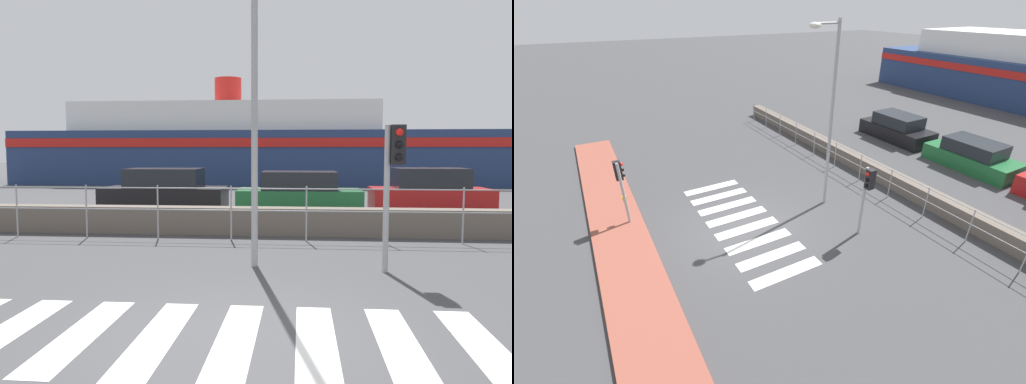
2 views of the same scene
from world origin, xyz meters
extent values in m
plane|color=#424244|center=(0.00, 0.00, 0.00)|extent=(160.00, 160.00, 0.00)
cube|color=silver|center=(-2.67, 0.00, 0.00)|extent=(0.45, 2.40, 0.01)
cube|color=silver|center=(-1.77, 0.00, 0.00)|extent=(0.45, 2.40, 0.01)
cube|color=silver|center=(-0.87, 0.00, 0.00)|extent=(0.45, 2.40, 0.01)
cube|color=silver|center=(0.03, 0.00, 0.00)|extent=(0.45, 2.40, 0.01)
cube|color=silver|center=(0.93, 0.00, 0.00)|extent=(0.45, 2.40, 0.01)
cube|color=silver|center=(1.83, 0.00, 0.00)|extent=(0.45, 2.40, 0.01)
cube|color=silver|center=(2.73, 0.00, 0.00)|extent=(0.45, 2.40, 0.01)
cube|color=#6B6056|center=(0.00, 7.05, 0.34)|extent=(25.59, 0.55, 0.69)
cylinder|color=#9EA0A3|center=(0.00, 6.18, 1.23)|extent=(23.04, 0.03, 0.03)
cylinder|color=#9EA0A3|center=(0.00, 6.18, 0.71)|extent=(23.04, 0.03, 0.03)
cylinder|color=#9EA0A3|center=(-6.20, 6.18, 0.65)|extent=(0.04, 0.04, 1.30)
cylinder|color=#9EA0A3|center=(-4.43, 6.18, 0.65)|extent=(0.04, 0.04, 1.30)
cylinder|color=#9EA0A3|center=(-2.66, 6.18, 0.65)|extent=(0.04, 0.04, 1.30)
cylinder|color=#9EA0A3|center=(-0.89, 6.18, 0.65)|extent=(0.04, 0.04, 1.30)
cylinder|color=#9EA0A3|center=(0.89, 6.18, 0.65)|extent=(0.04, 0.04, 1.30)
cylinder|color=#9EA0A3|center=(2.66, 6.18, 0.65)|extent=(0.04, 0.04, 1.30)
cylinder|color=#9EA0A3|center=(4.43, 6.18, 0.65)|extent=(0.04, 0.04, 1.30)
cylinder|color=#9EA0A3|center=(2.23, 3.33, 1.28)|extent=(0.10, 0.10, 2.56)
cube|color=black|center=(2.40, 3.33, 2.22)|extent=(0.24, 0.24, 0.68)
sphere|color=red|center=(2.40, 3.19, 2.43)|extent=(0.13, 0.13, 0.13)
sphere|color=black|center=(2.40, 3.19, 2.22)|extent=(0.13, 0.13, 0.13)
sphere|color=black|center=(2.40, 3.19, 2.01)|extent=(0.13, 0.13, 0.13)
cylinder|color=#9EA0A3|center=(-0.09, 3.58, 3.40)|extent=(0.12, 0.12, 6.79)
cube|color=navy|center=(0.00, 28.27, 1.67)|extent=(34.67, 8.83, 3.34)
cube|color=white|center=(-4.16, 28.27, 4.26)|extent=(19.42, 7.06, 1.84)
cube|color=red|center=(0.00, 23.84, 2.61)|extent=(34.67, 0.08, 0.53)
cylinder|color=red|center=(-4.16, 28.27, 6.08)|extent=(1.80, 1.80, 1.80)
cube|color=black|center=(-4.09, 12.00, 0.41)|extent=(4.35, 1.89, 0.82)
cube|color=#1E2328|center=(-4.09, 12.00, 1.15)|extent=(2.61, 1.67, 0.67)
cube|color=#1E6633|center=(0.70, 12.00, 0.38)|extent=(4.28, 1.85, 0.77)
cube|color=#1E2328|center=(0.70, 12.00, 1.08)|extent=(2.57, 1.63, 0.63)
cube|color=#B21919|center=(5.14, 12.00, 0.42)|extent=(3.92, 1.78, 0.84)
cube|color=#1E2328|center=(5.14, 12.00, 1.19)|extent=(2.35, 1.57, 0.69)
camera|label=1|loc=(0.74, -5.42, 2.12)|focal=35.00mm
camera|label=2|loc=(9.38, -4.32, 7.16)|focal=24.00mm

